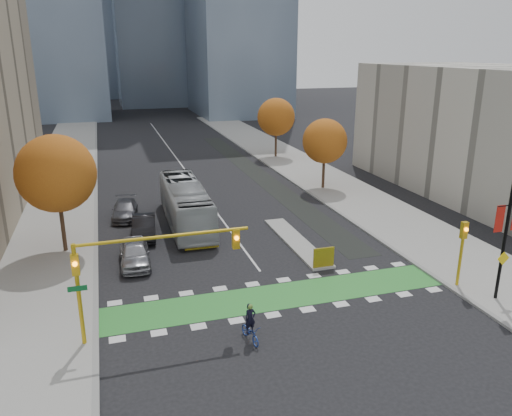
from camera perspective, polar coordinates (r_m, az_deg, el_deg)
ground at (r=27.74m, az=3.65°, el=-11.41°), size 300.00×300.00×0.00m
sidewalk_west at (r=44.93m, az=-22.27°, el=-1.04°), size 7.00×120.00×0.15m
sidewalk_east at (r=49.91m, az=10.15°, el=1.81°), size 7.00×120.00×0.15m
curb_west at (r=44.70m, az=-17.82°, el=-0.65°), size 0.30×120.00×0.16m
curb_east at (r=48.45m, az=6.46°, el=1.50°), size 0.30×120.00×0.16m
bike_crossing at (r=28.97m, az=2.60°, el=-10.03°), size 20.00×3.00×0.01m
centre_line at (r=64.65m, az=-8.91°, el=5.43°), size 0.15×70.00×0.01m
bike_lane_paint at (r=56.69m, az=0.13°, el=3.92°), size 2.50×50.00×0.01m
median_island at (r=36.62m, az=4.59°, el=-3.83°), size 1.60×10.00×0.16m
hazard_board at (r=32.28m, az=7.74°, el=-5.60°), size 1.40×0.12×1.30m
building_east at (r=53.15m, az=25.75°, el=7.85°), size 14.00×30.00×12.00m
tree_west at (r=35.66m, az=-21.87°, el=3.67°), size 5.20×5.20×8.22m
tree_east_near at (r=49.95m, az=7.86°, el=7.58°), size 4.40×4.40×7.08m
tree_east_far at (r=64.76m, az=2.31°, el=10.35°), size 4.80×4.80×7.65m
traffic_signal_west at (r=24.05m, az=-13.79°, el=-5.95°), size 8.53×0.56×5.20m
traffic_signal_east at (r=31.21m, az=22.51°, el=-3.85°), size 0.35×0.43×4.10m
banner_lamppost at (r=29.88m, az=26.79°, el=-1.53°), size 1.65×0.36×8.28m
cyclist at (r=24.63m, az=-0.66°, el=-13.65°), size 0.91×1.80×1.98m
bus at (r=40.18m, az=-8.06°, el=0.48°), size 3.11×12.35×3.43m
parked_car_a at (r=33.56m, az=-13.70°, el=-5.03°), size 2.03×4.77×1.61m
parked_car_b at (r=38.29m, az=-12.70°, el=-2.11°), size 2.10×4.95×1.59m
parked_car_c at (r=43.01m, az=-14.75°, el=-0.20°), size 2.48×5.04×1.41m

